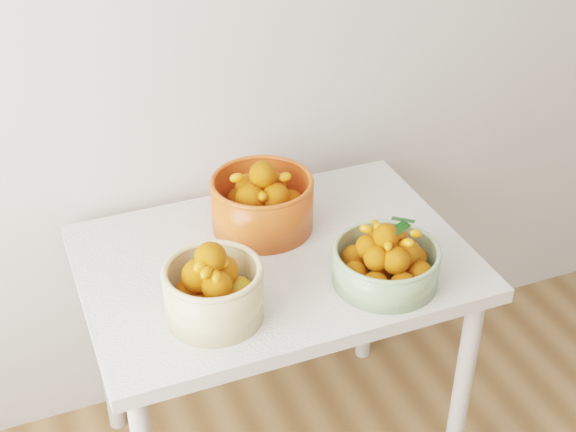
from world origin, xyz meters
The scene contains 4 objects.
table centered at (-0.44, 1.60, 0.65)m, with size 1.00×0.70×0.75m.
bowl_cream centered at (-0.66, 1.43, 0.83)m, with size 0.26×0.26×0.20m.
bowl_green centered at (-0.22, 1.40, 0.81)m, with size 0.32×0.32×0.17m.
bowl_orange centered at (-0.42, 1.74, 0.83)m, with size 0.30×0.30×0.20m.
Camera 1 is at (-1.04, 0.02, 1.99)m, focal length 50.00 mm.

